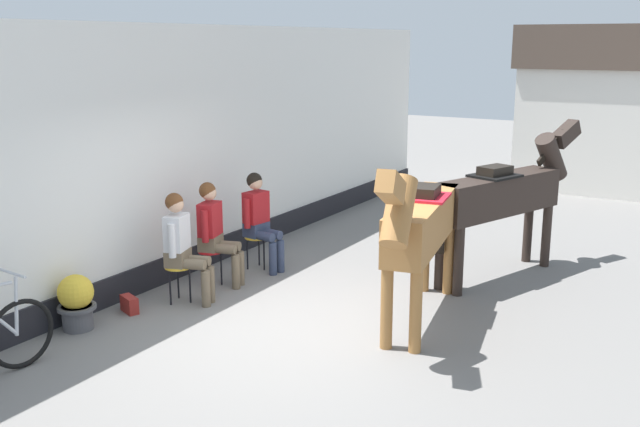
{
  "coord_description": "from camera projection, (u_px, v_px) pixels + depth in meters",
  "views": [
    {
      "loc": [
        4.13,
        -6.54,
        3.19
      ],
      "look_at": [
        -0.4,
        1.2,
        1.05
      ],
      "focal_mm": 40.92,
      "sensor_mm": 36.0,
      "label": 1
    }
  ],
  "objects": [
    {
      "name": "pub_facade_wall",
      "position": [
        201.0,
        159.0,
        10.41
      ],
      "size": [
        0.34,
        14.0,
        3.4
      ],
      "color": "white",
      "rests_on": "ground_plane"
    },
    {
      "name": "ground_plane",
      "position": [
        405.0,
        261.0,
        10.78
      ],
      "size": [
        40.0,
        40.0,
        0.0
      ],
      "primitive_type": "plane",
      "color": "slate"
    },
    {
      "name": "seated_visitor_middle",
      "position": [
        215.0,
        228.0,
        9.58
      ],
      "size": [
        0.61,
        0.48,
        1.39
      ],
      "color": "red",
      "rests_on": "ground_plane"
    },
    {
      "name": "distant_cottage",
      "position": [
        603.0,
        106.0,
        15.8
      ],
      "size": [
        3.4,
        2.6,
        3.5
      ],
      "color": "silver",
      "rests_on": "ground_plane"
    },
    {
      "name": "flower_planter_near",
      "position": [
        76.0,
        301.0,
        8.18
      ],
      "size": [
        0.43,
        0.43,
        0.64
      ],
      "color": "#4C4C51",
      "rests_on": "ground_plane"
    },
    {
      "name": "seated_visitor_far",
      "position": [
        259.0,
        216.0,
        10.23
      ],
      "size": [
        0.61,
        0.49,
        1.39
      ],
      "color": "gold",
      "rests_on": "ground_plane"
    },
    {
      "name": "saddled_horse_far",
      "position": [
        504.0,
        194.0,
        9.88
      ],
      "size": [
        1.28,
        2.87,
        2.06
      ],
      "color": "#2D231E",
      "rests_on": "ground_plane"
    },
    {
      "name": "seated_visitor_near",
      "position": [
        182.0,
        242.0,
        8.92
      ],
      "size": [
        0.61,
        0.48,
        1.39
      ],
      "color": "gold",
      "rests_on": "ground_plane"
    },
    {
      "name": "satchel_bag",
      "position": [
        129.0,
        304.0,
        8.74
      ],
      "size": [
        0.3,
        0.21,
        0.2
      ],
      "primitive_type": "cube",
      "rotation": [
        0.0,
        0.0,
        2.77
      ],
      "color": "maroon",
      "rests_on": "ground_plane"
    },
    {
      "name": "saddled_horse_near",
      "position": [
        420.0,
        225.0,
        8.21
      ],
      "size": [
        0.84,
        2.97,
        2.06
      ],
      "color": "#9E6B38",
      "rests_on": "ground_plane"
    }
  ]
}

